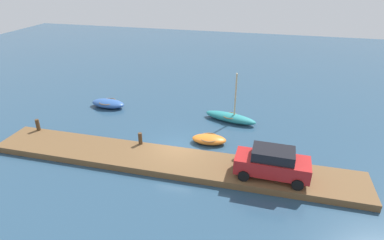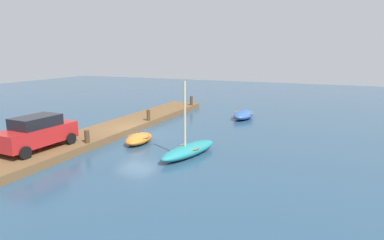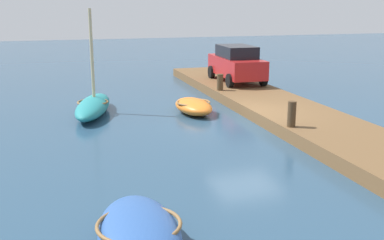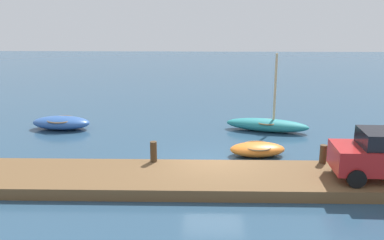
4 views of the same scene
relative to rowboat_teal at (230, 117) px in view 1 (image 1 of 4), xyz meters
The scene contains 9 objects.
ground_plane 5.99m from the rowboat_teal, 118.92° to the right, with size 84.00×84.00×0.00m, color navy.
dock_platform 7.58m from the rowboat_teal, 112.44° to the right, with size 23.55×3.02×0.42m, color brown.
rowboat_teal is the anchor object (origin of this frame).
rowboat_blue 10.83m from the rowboat_teal, behind, with size 3.14×1.63×0.68m.
dinghy_orange 3.92m from the rowboat_teal, 104.18° to the right, with size 2.48×1.42×0.59m.
mooring_post_west 14.49m from the rowboat_teal, 156.61° to the right, with size 0.27×0.27×0.85m, color #47331E.
mooring_post_mid_west 7.83m from the rowboat_teal, 132.66° to the right, with size 0.27×0.27×0.82m, color #47331E.
mooring_post_mid_east 5.92m from the rowboat_teal, 76.71° to the right, with size 0.28×0.28×0.73m, color #47331E.
parked_car 8.09m from the rowboat_teal, 65.47° to the right, with size 4.17×2.00×1.79m.
Camera 1 is at (5.51, -17.55, 11.37)m, focal length 29.59 mm.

